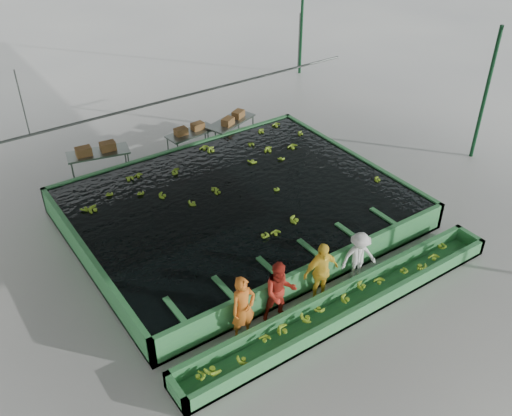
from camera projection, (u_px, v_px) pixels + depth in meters
ground at (265, 243)px, 17.39m from camera, size 80.00×80.00×0.00m
shed_roof at (267, 88)px, 14.59m from camera, size 20.00×22.00×0.04m
shed_posts at (266, 172)px, 15.99m from camera, size 20.00×22.00×5.00m
flotation_tank at (238, 208)px, 18.16m from camera, size 10.00×8.00×0.90m
tank_water at (238, 197)px, 17.94m from camera, size 9.70×7.70×0.00m
sorting_trough at (345, 305)px, 14.79m from camera, size 10.00×1.00×0.50m
cableway_rail at (180, 97)px, 19.13m from camera, size 0.08×0.08×14.00m
rail_hanger_left at (22, 104)px, 16.23m from camera, size 0.04×0.04×2.00m
rail_hanger_right at (299, 41)px, 20.91m from camera, size 0.04×0.04×2.00m
worker_a at (243, 308)px, 13.73m from camera, size 0.68×0.45×1.84m
worker_b at (280, 292)px, 14.26m from camera, size 1.05×0.94×1.77m
worker_c at (321, 272)px, 14.88m from camera, size 1.10×0.54×1.80m
worker_d at (359, 257)px, 15.58m from camera, size 1.14×0.88×1.56m
packing_table_left at (100, 164)px, 20.41m from camera, size 2.29×1.32×0.98m
packing_table_mid at (192, 142)px, 21.91m from camera, size 2.03×1.00×0.89m
packing_table_right at (231, 132)px, 22.57m from camera, size 2.29×1.49×0.97m
box_stack_left at (96, 153)px, 20.11m from camera, size 1.43×0.56×0.30m
box_stack_mid at (190, 132)px, 21.67m from camera, size 1.23×0.41×0.26m
box_stack_right at (233, 121)px, 22.29m from camera, size 1.28×0.86×0.27m
floating_bananas at (225, 186)px, 18.49m from camera, size 8.67×5.91×0.12m
trough_bananas at (346, 300)px, 14.71m from camera, size 9.07×0.60×0.12m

